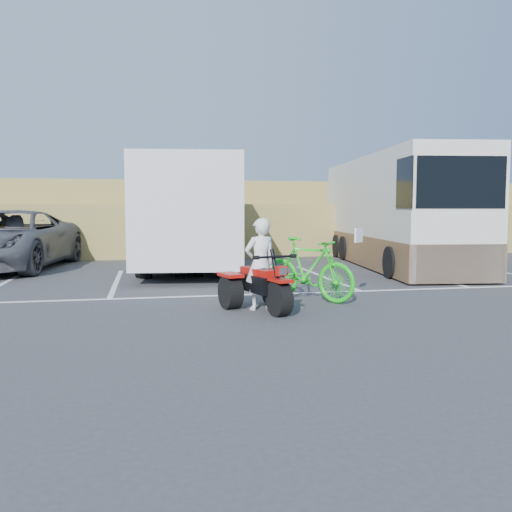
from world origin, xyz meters
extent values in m
plane|color=#3A3A3D|center=(0.00, 0.00, 0.00)|extent=(100.00, 100.00, 0.00)
cube|color=white|center=(-5.40, 5.00, 0.00)|extent=(0.12, 5.00, 0.01)
cube|color=white|center=(-2.70, 5.00, 0.00)|extent=(0.12, 5.00, 0.01)
cube|color=white|center=(0.00, 5.00, 0.00)|extent=(0.12, 5.00, 0.01)
cube|color=white|center=(2.70, 5.00, 0.00)|extent=(0.12, 5.00, 0.01)
cube|color=white|center=(5.40, 5.00, 0.00)|extent=(0.12, 5.00, 0.01)
cube|color=white|center=(8.10, 5.00, 0.00)|extent=(0.12, 5.00, 0.01)
cube|color=white|center=(0.00, 2.40, 0.00)|extent=(28.00, 0.12, 0.01)
cube|color=olive|center=(0.00, 14.00, 1.00)|extent=(40.00, 6.00, 2.00)
cube|color=olive|center=(0.00, 17.50, 2.00)|extent=(40.00, 4.00, 2.20)
imported|color=white|center=(0.07, 0.70, 0.83)|extent=(0.69, 0.54, 1.66)
imported|color=#14BF19|center=(1.20, 1.49, 0.63)|extent=(1.82, 1.97, 1.26)
imported|color=#4E5056|center=(-6.04, 8.65, 0.89)|extent=(3.83, 6.77, 1.78)
cube|color=silver|center=(-0.65, 7.16, 1.76)|extent=(3.53, 7.10, 2.84)
cylinder|color=black|center=(-0.65, 7.16, 0.40)|extent=(2.58, 1.09, 0.80)
cube|color=silver|center=(5.88, 7.42, 1.74)|extent=(3.49, 9.62, 3.38)
cube|color=brown|center=(5.88, 7.42, 0.52)|extent=(3.54, 9.63, 0.94)
cube|color=black|center=(5.30, 2.73, 2.44)|extent=(2.15, 0.29, 1.22)
camera|label=1|loc=(-1.92, -8.80, 1.83)|focal=38.00mm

